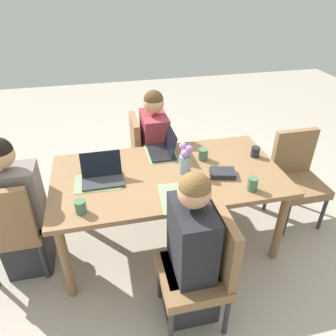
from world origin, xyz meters
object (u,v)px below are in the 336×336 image
laptop_near_left_mid (164,149)px  coffee_mug_centre_left (253,184)px  chair_far_left_near (204,265)px  coffee_mug_near_left (203,154)px  dining_table (168,181)px  person_far_left_near (191,258)px  chair_head_left_right_near (296,173)px  coffee_mug_centre_right (255,152)px  person_near_left_mid (155,152)px  book_red_cover (222,173)px  coffee_mug_near_right (81,207)px  chair_near_left_mid (147,153)px  laptop_head_right_left_far (102,175)px  person_head_right_left_far (20,215)px  flower_vase (185,159)px  chair_head_right_left_far (10,226)px

laptop_near_left_mid → coffee_mug_centre_left: size_ratio=3.03×
chair_far_left_near → coffee_mug_near_left: chair_far_left_near is taller
dining_table → chair_far_left_near: (-0.07, 0.78, -0.16)m
person_far_left_near → chair_head_left_right_near: 1.51m
laptop_near_left_mid → coffee_mug_centre_right: bearing=163.3°
person_near_left_mid → coffee_mug_centre_left: size_ratio=11.31×
person_far_left_near → book_red_cover: bearing=-125.8°
coffee_mug_near_right → book_red_cover: coffee_mug_near_right is taller
person_far_left_near → chair_near_left_mid: (0.05, -1.51, -0.03)m
laptop_head_right_left_far → coffee_mug_centre_right: bearing=-176.6°
person_head_right_left_far → chair_far_left_near: bearing=148.8°
chair_near_left_mid → coffee_mug_near_left: (-0.40, 0.64, 0.29)m
flower_vase → coffee_mug_near_right: size_ratio=2.69×
chair_near_left_mid → book_red_cover: bearing=117.4°
person_far_left_near → book_red_cover: (-0.43, -0.59, 0.23)m
coffee_mug_near_right → book_red_cover: (-1.11, -0.22, -0.03)m
chair_near_left_mid → laptop_head_right_left_far: size_ratio=2.81×
coffee_mug_near_left → laptop_head_right_left_far: bearing=8.6°
person_near_left_mid → coffee_mug_near_left: 0.71m
chair_near_left_mid → person_head_right_left_far: (1.14, 0.81, 0.03)m
coffee_mug_near_left → coffee_mug_centre_right: 0.47m
chair_near_left_mid → person_head_right_left_far: size_ratio=0.75×
book_red_cover → laptop_near_left_mid: bearing=-35.9°
chair_far_left_near → laptop_head_right_left_far: bearing=-53.4°
chair_head_right_left_far → flower_vase: (-1.39, -0.08, 0.36)m
laptop_near_left_mid → laptop_head_right_left_far: size_ratio=1.00×
chair_near_left_mid → laptop_near_left_mid: (-0.09, 0.46, 0.28)m
person_head_right_left_far → laptop_head_right_left_far: bearing=-176.9°
person_far_left_near → chair_head_right_left_far: size_ratio=1.33×
person_far_left_near → flower_vase: person_far_left_near is taller
chair_near_left_mid → chair_head_left_right_near: bearing=151.9°
person_far_left_near → chair_head_left_right_near: size_ratio=1.33×
dining_table → coffee_mug_near_left: size_ratio=18.47×
chair_near_left_mid → laptop_head_right_left_far: bearing=58.4°
person_head_right_left_far → flower_vase: person_head_right_left_far is taller
book_red_cover → chair_near_left_mid: bearing=-48.6°
person_far_left_near → person_near_left_mid: bearing=-91.2°
person_near_left_mid → coffee_mug_near_left: size_ratio=11.82×
book_red_cover → coffee_mug_near_left: bearing=-60.8°
chair_near_left_mid → chair_head_right_left_far: same height
laptop_head_right_left_far → coffee_mug_near_left: 0.88m
chair_far_left_near → coffee_mug_near_right: size_ratio=9.39×
coffee_mug_near_left → coffee_mug_centre_left: bearing=113.4°
person_head_right_left_far → laptop_near_left_mid: 1.30m
person_near_left_mid → person_far_left_near: bearing=88.8°
chair_head_left_right_near → person_far_left_near: bearing=32.0°
coffee_mug_near_left → coffee_mug_centre_left: (-0.22, 0.51, 0.00)m
person_far_left_near → coffee_mug_centre_right: bearing=-135.1°
person_near_left_mid → coffee_mug_near_left: (-0.32, 0.58, 0.26)m
chair_head_right_left_far → chair_head_left_right_near: size_ratio=1.00×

